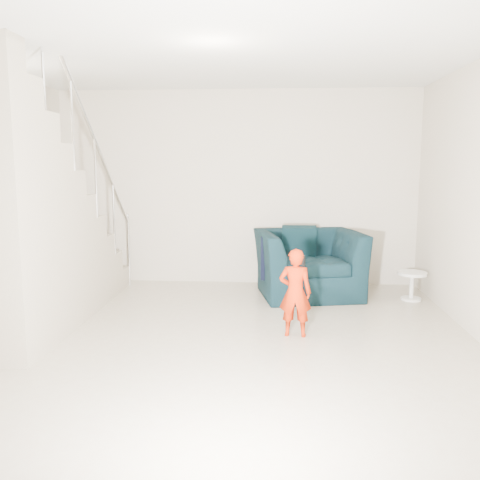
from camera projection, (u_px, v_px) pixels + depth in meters
The scene contains 11 objects.
floor at pixel (214, 352), 4.60m from camera, with size 5.50×5.50×0.00m, color tan.
ceiling at pixel (212, 41), 4.20m from camera, with size 5.50×5.50×0.00m, color silver.
back_wall at pixel (237, 188), 7.11m from camera, with size 5.00×5.00×0.00m, color #C1B39D.
front_wall at pixel (113, 269), 1.69m from camera, with size 5.00×5.00×0.00m, color #C1B39D.
armchair at pixel (308, 263), 6.55m from camera, with size 1.28×1.12×0.83m, color black.
toddler at pixel (295, 293), 4.98m from camera, with size 0.32×0.21×0.88m, color #AD2705.
side_table at pixel (412, 281), 6.33m from camera, with size 0.36×0.36×0.36m.
staircase at pixel (24, 238), 5.14m from camera, with size 1.02×3.03×3.62m.
cushion at pixel (299, 242), 6.78m from camera, with size 0.45×0.13×0.43m, color black.
throw at pixel (263, 255), 6.53m from camera, with size 0.05×0.49×0.55m, color black.
phone at pixel (304, 261), 4.90m from camera, with size 0.02×0.05×0.10m, color black.
Camera 1 is at (0.54, -4.37, 1.70)m, focal length 38.00 mm.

